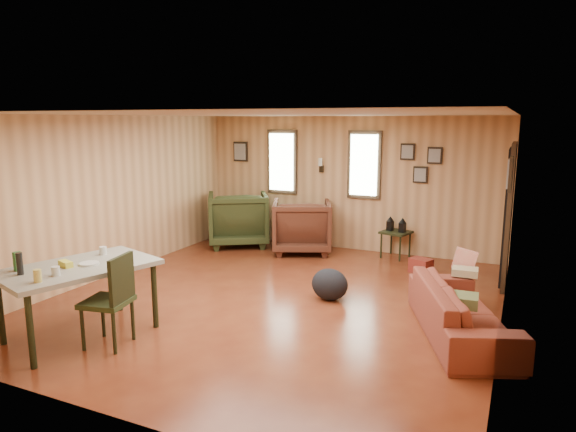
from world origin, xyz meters
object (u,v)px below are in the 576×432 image
sofa (462,302)px  dining_table (77,272)px  recliner_brown (302,224)px  recliner_green (238,216)px  end_table (290,225)px  side_table (396,230)px

sofa → dining_table: bearing=92.8°
recliner_brown → recliner_green: 1.29m
recliner_green → dining_table: bearing=64.9°
end_table → dining_table: (-0.35, -4.76, 0.34)m
dining_table → recliner_brown: bearing=97.9°
side_table → dining_table: dining_table is taller
sofa → dining_table: 4.17m
end_table → side_table: 2.04m
recliner_green → dining_table: (0.53, -4.34, 0.17)m
end_table → dining_table: size_ratio=0.39×
sofa → side_table: sofa is taller
recliner_green → side_table: (2.91, 0.33, -0.07)m
recliner_green → end_table: recliner_green is taller
recliner_green → recliner_brown: bearing=148.3°
end_table → dining_table: dining_table is taller
recliner_brown → side_table: bearing=167.6°
dining_table → sofa: bearing=42.7°
recliner_brown → sofa: bearing=115.4°
sofa → recliner_brown: bearing=27.1°
sofa → side_table: 3.24m
end_table → side_table: side_table is taller
recliner_green → end_table: (0.88, 0.42, -0.16)m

